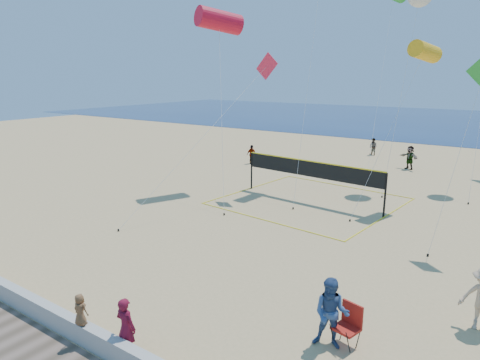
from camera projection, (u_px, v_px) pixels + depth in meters
The scene contains 13 objects.
ground at pixel (218, 317), 12.45m from camera, with size 120.00×120.00×0.00m, color tan.
ocean at pixel (478, 123), 61.97m from camera, with size 140.00×50.00×0.03m, color #10224E.
woman at pixel (126, 328), 10.53m from camera, with size 0.58×0.38×1.59m, color maroon.
toddler at pixel (80, 310), 10.90m from camera, with size 0.42×0.27×0.85m, color brown.
bystander_a at pixel (331, 314), 10.88m from camera, with size 0.92×0.72×1.89m, color #334F81.
far_person_0 at pixel (251, 154), 33.70m from camera, with size 0.87×0.36×1.48m, color gray.
far_person_1 at pixel (410, 158), 31.68m from camera, with size 1.63×0.52×1.76m, color gray.
far_person_3 at pixel (373, 147), 37.24m from camera, with size 0.72×0.56×1.49m, color gray.
camp_chair at pixel (349, 322), 11.03m from camera, with size 0.73×0.86×1.26m.
volleyball_net at pixel (311, 174), 23.43m from camera, with size 9.43×9.30×2.30m.
kite_0 at pixel (219, 21), 24.49m from camera, with size 4.65×5.91×10.63m.
kite_2 at pixel (425, 52), 21.12m from camera, with size 2.45×5.44×8.51m.
kite_3 at pixel (258, 76), 23.04m from camera, with size 3.08×9.08×8.05m.
Camera 1 is at (6.84, -8.79, 6.86)m, focal length 32.00 mm.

